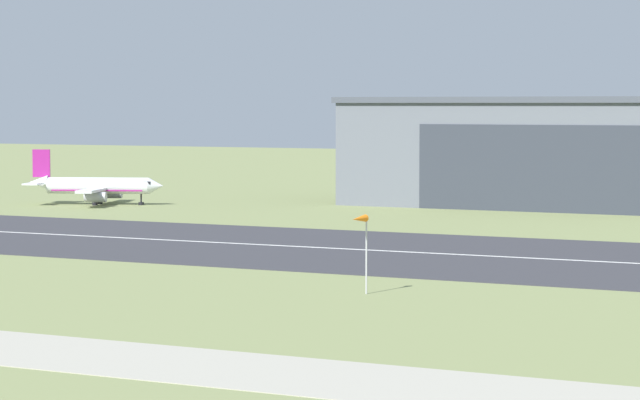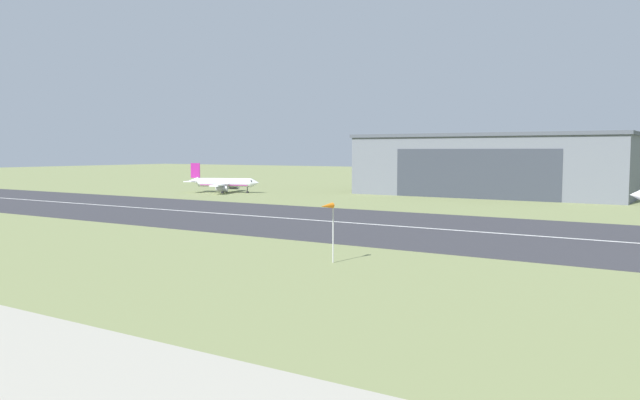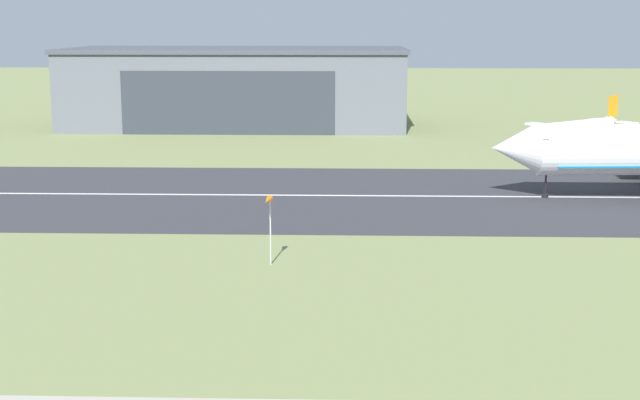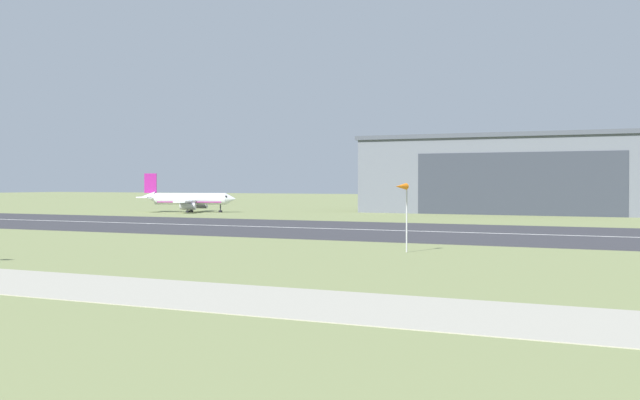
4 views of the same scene
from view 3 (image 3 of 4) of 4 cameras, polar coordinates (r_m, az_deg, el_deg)
runway_strip at (r=118.69m, az=-14.90°, el=0.37°), size 510.45×42.96×0.06m
runway_centreline at (r=118.68m, az=-14.90°, el=0.38°), size 459.40×0.70×0.01m
hangar_building at (r=191.56m, az=-5.30°, el=7.21°), size 71.02×32.44×16.51m
airplane_parked_west at (r=171.44m, az=16.34°, el=4.51°), size 21.09×20.94×8.21m
windsock_pole at (r=79.60m, az=-3.34°, el=-0.33°), size 0.80×2.19×6.49m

